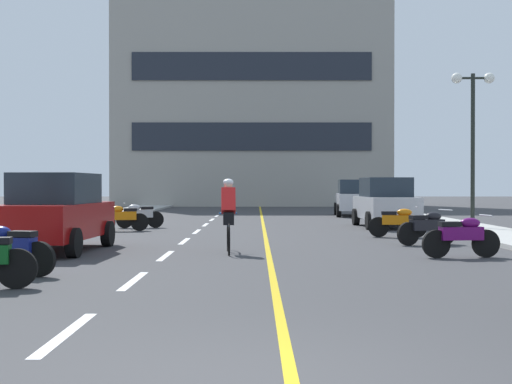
% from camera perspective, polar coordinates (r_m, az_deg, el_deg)
% --- Properties ---
extents(ground_plane, '(140.00, 140.00, 0.00)m').
position_cam_1_polar(ground_plane, '(26.31, -0.05, -2.81)').
color(ground_plane, '#38383A').
extents(curb_left, '(2.40, 72.00, 0.12)m').
position_cam_1_polar(curb_left, '(30.16, -13.88, -2.28)').
color(curb_left, '#A8A8A3').
rests_on(curb_left, ground).
extents(curb_right, '(2.40, 72.00, 0.12)m').
position_cam_1_polar(curb_right, '(30.18, 13.76, -2.28)').
color(curb_right, '#A8A8A3').
rests_on(curb_right, ground).
extents(lane_dash_0, '(0.14, 2.20, 0.01)m').
position_cam_1_polar(lane_dash_0, '(7.68, -15.27, -11.01)').
color(lane_dash_0, silver).
rests_on(lane_dash_0, ground).
extents(lane_dash_1, '(0.14, 2.20, 0.01)m').
position_cam_1_polar(lane_dash_1, '(11.54, -10.03, -7.11)').
color(lane_dash_1, silver).
rests_on(lane_dash_1, ground).
extents(lane_dash_2, '(0.14, 2.20, 0.01)m').
position_cam_1_polar(lane_dash_2, '(15.46, -7.47, -5.16)').
color(lane_dash_2, silver).
rests_on(lane_dash_2, ground).
extents(lane_dash_3, '(0.14, 2.20, 0.01)m').
position_cam_1_polar(lane_dash_3, '(19.42, -5.95, -3.99)').
color(lane_dash_3, silver).
rests_on(lane_dash_3, ground).
extents(lane_dash_4, '(0.14, 2.20, 0.01)m').
position_cam_1_polar(lane_dash_4, '(23.40, -4.95, -3.22)').
color(lane_dash_4, silver).
rests_on(lane_dash_4, ground).
extents(lane_dash_5, '(0.14, 2.20, 0.01)m').
position_cam_1_polar(lane_dash_5, '(27.38, -4.25, -2.67)').
color(lane_dash_5, silver).
rests_on(lane_dash_5, ground).
extents(lane_dash_6, '(0.14, 2.20, 0.01)m').
position_cam_1_polar(lane_dash_6, '(31.36, -3.72, -2.26)').
color(lane_dash_6, silver).
rests_on(lane_dash_6, ground).
extents(lane_dash_7, '(0.14, 2.20, 0.01)m').
position_cam_1_polar(lane_dash_7, '(35.35, -3.31, -1.94)').
color(lane_dash_7, silver).
rests_on(lane_dash_7, ground).
extents(lane_dash_8, '(0.14, 2.20, 0.01)m').
position_cam_1_polar(lane_dash_8, '(39.34, -2.99, -1.69)').
color(lane_dash_8, silver).
rests_on(lane_dash_8, ground).
extents(lane_dash_9, '(0.14, 2.20, 0.01)m').
position_cam_1_polar(lane_dash_9, '(43.33, -2.72, -1.48)').
color(lane_dash_9, silver).
rests_on(lane_dash_9, ground).
extents(lane_dash_10, '(0.14, 2.20, 0.01)m').
position_cam_1_polar(lane_dash_10, '(47.33, -2.50, -1.31)').
color(lane_dash_10, silver).
rests_on(lane_dash_10, ground).
extents(lane_dash_11, '(0.14, 2.20, 0.01)m').
position_cam_1_polar(lane_dash_11, '(51.32, -2.32, -1.17)').
color(lane_dash_11, silver).
rests_on(lane_dash_11, ground).
extents(centre_line_yellow, '(0.12, 66.00, 0.01)m').
position_cam_1_polar(centre_line_yellow, '(29.30, 0.43, -2.46)').
color(centre_line_yellow, gold).
rests_on(centre_line_yellow, ground).
extents(office_building, '(20.45, 7.93, 16.78)m').
position_cam_1_polar(office_building, '(54.60, -0.44, 7.75)').
color(office_building, '#9E998E').
rests_on(office_building, ground).
extents(street_lamp_mid, '(1.46, 0.36, 5.22)m').
position_cam_1_polar(street_lamp_mid, '(24.91, 17.09, 6.03)').
color(street_lamp_mid, black).
rests_on(street_lamp_mid, curb_right).
extents(parked_car_near, '(2.08, 4.27, 1.82)m').
position_cam_1_polar(parked_car_near, '(16.94, -16.05, -1.58)').
color(parked_car_near, black).
rests_on(parked_car_near, ground).
extents(parked_car_mid, '(2.01, 4.24, 1.82)m').
position_cam_1_polar(parked_car_mid, '(26.11, 10.35, -0.83)').
color(parked_car_mid, black).
rests_on(parked_car_mid, ground).
extents(parked_car_far, '(2.16, 4.31, 1.82)m').
position_cam_1_polar(parked_car_far, '(35.46, 7.89, -0.46)').
color(parked_car_far, black).
rests_on(parked_car_far, ground).
extents(motorcycle_2, '(1.67, 0.69, 0.92)m').
position_cam_1_polar(motorcycle_2, '(12.63, -19.54, -4.33)').
color(motorcycle_2, black).
rests_on(motorcycle_2, ground).
extents(motorcycle_3, '(1.70, 0.60, 0.92)m').
position_cam_1_polar(motorcycle_3, '(15.51, 16.25, -3.42)').
color(motorcycle_3, black).
rests_on(motorcycle_3, ground).
extents(motorcycle_4, '(1.64, 0.78, 0.92)m').
position_cam_1_polar(motorcycle_4, '(18.61, 13.63, -2.75)').
color(motorcycle_4, black).
rests_on(motorcycle_4, ground).
extents(motorcycle_5, '(1.70, 0.60, 0.92)m').
position_cam_1_polar(motorcycle_5, '(21.11, 11.34, -2.36)').
color(motorcycle_5, black).
rests_on(motorcycle_5, ground).
extents(motorcycle_6, '(1.70, 0.60, 0.92)m').
position_cam_1_polar(motorcycle_6, '(23.93, -10.91, -2.02)').
color(motorcycle_6, black).
rests_on(motorcycle_6, ground).
extents(motorcycle_7, '(1.67, 0.70, 0.92)m').
position_cam_1_polar(motorcycle_7, '(25.57, -9.55, -1.85)').
color(motorcycle_7, black).
rests_on(motorcycle_7, ground).
extents(cyclist_rider, '(0.42, 1.77, 1.71)m').
position_cam_1_polar(cyclist_rider, '(15.92, -2.37, -1.80)').
color(cyclist_rider, black).
rests_on(cyclist_rider, ground).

